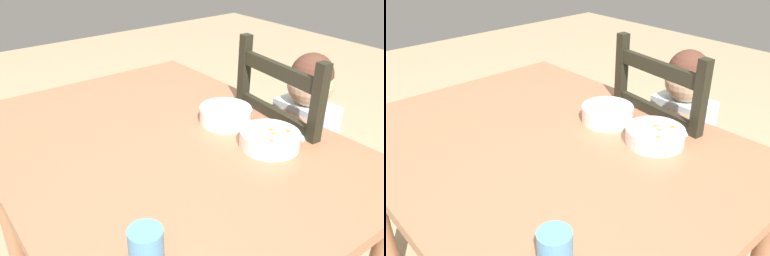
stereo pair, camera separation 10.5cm
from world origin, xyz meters
TOP-DOWN VIEW (x-y plane):
  - dining_table at (0.00, 0.00)m, footprint 1.33×1.01m
  - dining_chair at (0.13, 0.55)m, footprint 0.46×0.46m
  - child_figure at (0.13, 0.55)m, footprint 0.32×0.31m
  - bowl_of_peas at (0.03, 0.26)m, footprint 0.18×0.18m
  - bowl_of_carrots at (0.24, 0.26)m, footprint 0.19×0.19m
  - spoon at (0.18, 0.29)m, footprint 0.13×0.08m
  - drinking_cup at (0.42, -0.31)m, footprint 0.08×0.08m

SIDE VIEW (x-z plane):
  - dining_chair at x=0.13m, z-range -0.03..0.97m
  - child_figure at x=0.13m, z-range 0.15..1.11m
  - dining_table at x=0.00m, z-range 0.27..1.01m
  - spoon at x=0.18m, z-range 0.73..0.74m
  - bowl_of_carrots at x=0.24m, z-range 0.73..0.79m
  - bowl_of_peas at x=0.03m, z-range 0.73..0.80m
  - drinking_cup at x=0.42m, z-range 0.73..0.82m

